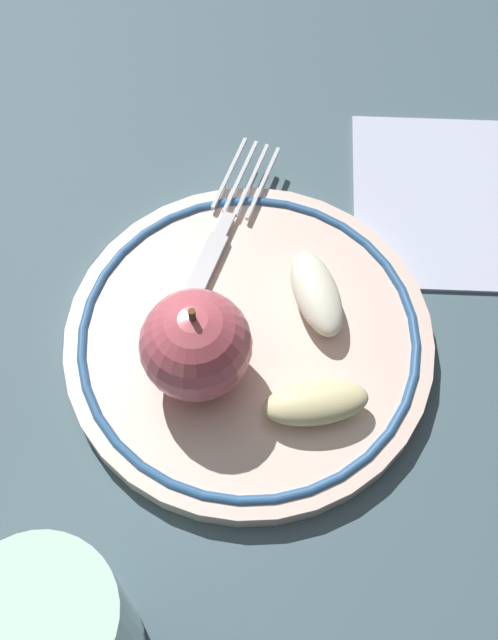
# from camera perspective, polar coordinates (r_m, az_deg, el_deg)

# --- Properties ---
(ground_plane) EXTENTS (2.00, 2.00, 0.00)m
(ground_plane) POSITION_cam_1_polar(r_m,az_deg,el_deg) (0.56, -1.60, -1.13)
(ground_plane) COLOR #415862
(plate) EXTENTS (0.23, 0.23, 0.02)m
(plate) POSITION_cam_1_polar(r_m,az_deg,el_deg) (0.55, -0.00, -1.39)
(plate) COLOR beige
(plate) RESTS_ON ground_plane
(apple_red_whole) EXTENTS (0.06, 0.06, 0.07)m
(apple_red_whole) POSITION_cam_1_polar(r_m,az_deg,el_deg) (0.50, -2.93, -1.85)
(apple_red_whole) COLOR #C5535F
(apple_red_whole) RESTS_ON plate
(apple_slice_front) EXTENTS (0.06, 0.06, 0.02)m
(apple_slice_front) POSITION_cam_1_polar(r_m,az_deg,el_deg) (0.55, 4.33, 1.73)
(apple_slice_front) COLOR silver
(apple_slice_front) RESTS_ON plate
(apple_slice_back) EXTENTS (0.07, 0.06, 0.02)m
(apple_slice_back) POSITION_cam_1_polar(r_m,az_deg,el_deg) (0.51, 4.30, -5.30)
(apple_slice_back) COLOR beige
(apple_slice_back) RESTS_ON plate
(fork) EXTENTS (0.04, 0.18, 0.00)m
(fork) POSITION_cam_1_polar(r_m,az_deg,el_deg) (0.57, -2.39, 4.37)
(fork) COLOR silver
(fork) RESTS_ON plate
(drinking_glass) EXTENTS (0.07, 0.07, 0.11)m
(drinking_glass) POSITION_cam_1_polar(r_m,az_deg,el_deg) (0.46, -12.04, -19.13)
(drinking_glass) COLOR silver
(drinking_glass) RESTS_ON ground_plane
(napkin_folded) EXTENTS (0.17, 0.18, 0.01)m
(napkin_folded) POSITION_cam_1_polar(r_m,az_deg,el_deg) (0.63, 12.48, 7.53)
(napkin_folded) COLOR silver
(napkin_folded) RESTS_ON ground_plane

